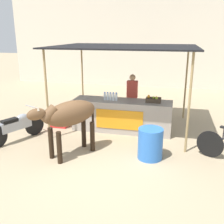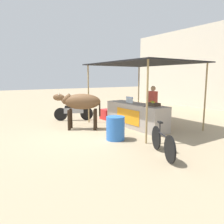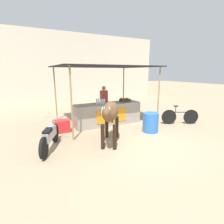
{
  "view_description": "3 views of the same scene",
  "coord_description": "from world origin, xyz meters",
  "px_view_note": "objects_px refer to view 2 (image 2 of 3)",
  "views": [
    {
      "loc": [
        1.51,
        -5.34,
        2.94
      ],
      "look_at": [
        -0.11,
        1.37,
        0.83
      ],
      "focal_mm": 42.0,
      "sensor_mm": 36.0,
      "label": 1
    },
    {
      "loc": [
        6.7,
        -3.37,
        2.0
      ],
      "look_at": [
        -0.03,
        1.08,
        0.71
      ],
      "focal_mm": 35.0,
      "sensor_mm": 36.0,
      "label": 2
    },
    {
      "loc": [
        -3.36,
        -4.6,
        2.32
      ],
      "look_at": [
        -0.47,
        0.88,
        0.89
      ],
      "focal_mm": 28.0,
      "sensor_mm": 36.0,
      "label": 3
    }
  ],
  "objects_px": {
    "fruit_crate": "(153,104)",
    "bicycle_leaning": "(162,142)",
    "motorcycle_parked": "(74,111)",
    "vendor_behind_counter": "(153,105)",
    "stall_counter": "(136,115)",
    "cow": "(81,103)",
    "cooler_box": "(106,114)",
    "water_barrel": "(115,128)"
  },
  "relations": [
    {
      "from": "cooler_box",
      "to": "water_barrel",
      "type": "distance_m",
      "value": 3.5
    },
    {
      "from": "vendor_behind_counter",
      "to": "bicycle_leaning",
      "type": "distance_m",
      "value": 3.56
    },
    {
      "from": "cow",
      "to": "motorcycle_parked",
      "type": "bearing_deg",
      "value": 164.25
    },
    {
      "from": "vendor_behind_counter",
      "to": "cow",
      "type": "relative_size",
      "value": 0.96
    },
    {
      "from": "vendor_behind_counter",
      "to": "bicycle_leaning",
      "type": "relative_size",
      "value": 1.1
    },
    {
      "from": "cow",
      "to": "bicycle_leaning",
      "type": "xyz_separation_m",
      "value": [
        3.79,
        0.5,
        -0.69
      ]
    },
    {
      "from": "stall_counter",
      "to": "motorcycle_parked",
      "type": "distance_m",
      "value": 3.07
    },
    {
      "from": "cooler_box",
      "to": "motorcycle_parked",
      "type": "height_order",
      "value": "motorcycle_parked"
    },
    {
      "from": "stall_counter",
      "to": "bicycle_leaning",
      "type": "height_order",
      "value": "stall_counter"
    },
    {
      "from": "cooler_box",
      "to": "bicycle_leaning",
      "type": "xyz_separation_m",
      "value": [
        4.96,
        -1.4,
        0.11
      ]
    },
    {
      "from": "fruit_crate",
      "to": "cooler_box",
      "type": "distance_m",
      "value": 3.1
    },
    {
      "from": "cooler_box",
      "to": "fruit_crate",
      "type": "bearing_deg",
      "value": 2.83
    },
    {
      "from": "fruit_crate",
      "to": "bicycle_leaning",
      "type": "height_order",
      "value": "fruit_crate"
    },
    {
      "from": "bicycle_leaning",
      "to": "fruit_crate",
      "type": "bearing_deg",
      "value": 141.72
    },
    {
      "from": "stall_counter",
      "to": "water_barrel",
      "type": "bearing_deg",
      "value": -58.46
    },
    {
      "from": "fruit_crate",
      "to": "cow",
      "type": "distance_m",
      "value": 2.74
    },
    {
      "from": "water_barrel",
      "to": "motorcycle_parked",
      "type": "xyz_separation_m",
      "value": [
        -3.73,
        0.21,
        0.05
      ]
    },
    {
      "from": "vendor_behind_counter",
      "to": "cooler_box",
      "type": "relative_size",
      "value": 2.75
    },
    {
      "from": "cow",
      "to": "vendor_behind_counter",
      "type": "bearing_deg",
      "value": 68.51
    },
    {
      "from": "vendor_behind_counter",
      "to": "stall_counter",
      "type": "bearing_deg",
      "value": -103.58
    },
    {
      "from": "vendor_behind_counter",
      "to": "cow",
      "type": "xyz_separation_m",
      "value": [
        -1.08,
        -2.74,
        0.18
      ]
    },
    {
      "from": "motorcycle_parked",
      "to": "bicycle_leaning",
      "type": "relative_size",
      "value": 1.11
    },
    {
      "from": "stall_counter",
      "to": "water_barrel",
      "type": "xyz_separation_m",
      "value": [
        1.04,
        -1.7,
        -0.1
      ]
    },
    {
      "from": "vendor_behind_counter",
      "to": "water_barrel",
      "type": "height_order",
      "value": "vendor_behind_counter"
    },
    {
      "from": "vendor_behind_counter",
      "to": "motorcycle_parked",
      "type": "bearing_deg",
      "value": -142.05
    },
    {
      "from": "vendor_behind_counter",
      "to": "cooler_box",
      "type": "bearing_deg",
      "value": -159.27
    },
    {
      "from": "fruit_crate",
      "to": "bicycle_leaning",
      "type": "relative_size",
      "value": 0.29
    },
    {
      "from": "stall_counter",
      "to": "bicycle_leaning",
      "type": "relative_size",
      "value": 1.99
    },
    {
      "from": "water_barrel",
      "to": "cow",
      "type": "distance_m",
      "value": 2.07
    },
    {
      "from": "cooler_box",
      "to": "motorcycle_parked",
      "type": "bearing_deg",
      "value": -114.24
    },
    {
      "from": "fruit_crate",
      "to": "bicycle_leaning",
      "type": "xyz_separation_m",
      "value": [
        1.96,
        -1.55,
        -0.68
      ]
    },
    {
      "from": "cooler_box",
      "to": "motorcycle_parked",
      "type": "distance_m",
      "value": 1.54
    },
    {
      "from": "cooler_box",
      "to": "water_barrel",
      "type": "xyz_separation_m",
      "value": [
        3.11,
        -1.6,
        0.14
      ]
    },
    {
      "from": "cow",
      "to": "motorcycle_parked",
      "type": "relative_size",
      "value": 1.03
    },
    {
      "from": "cooler_box",
      "to": "water_barrel",
      "type": "relative_size",
      "value": 0.79
    },
    {
      "from": "water_barrel",
      "to": "cow",
      "type": "height_order",
      "value": "cow"
    },
    {
      "from": "cow",
      "to": "bicycle_leaning",
      "type": "relative_size",
      "value": 1.14
    },
    {
      "from": "stall_counter",
      "to": "vendor_behind_counter",
      "type": "xyz_separation_m",
      "value": [
        0.18,
        0.75,
        0.37
      ]
    },
    {
      "from": "fruit_crate",
      "to": "cooler_box",
      "type": "xyz_separation_m",
      "value": [
        -3.0,
        -0.15,
        -0.79
      ]
    },
    {
      "from": "stall_counter",
      "to": "bicycle_leaning",
      "type": "xyz_separation_m",
      "value": [
        2.89,
        -1.5,
        -0.13
      ]
    },
    {
      "from": "water_barrel",
      "to": "stall_counter",
      "type": "bearing_deg",
      "value": 121.54
    },
    {
      "from": "stall_counter",
      "to": "cow",
      "type": "relative_size",
      "value": 1.74
    }
  ]
}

